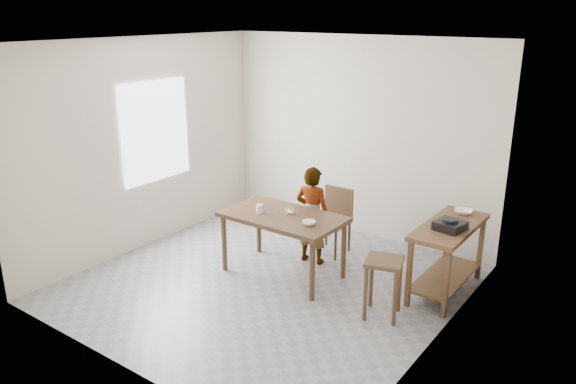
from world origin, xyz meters
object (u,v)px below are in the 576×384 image
Objects in this scene: prep_counter at (447,259)px; child at (312,215)px; dining_table at (283,245)px; dining_chair at (331,222)px; stool at (383,288)px.

child reaches higher than prep_counter.
prep_counter is at bearing 22.15° from dining_table.
dining_chair is at bearing 174.19° from prep_counter.
dining_chair reaches higher than stool.
dining_table is 2.22× the size of stool.
prep_counter is 1.60m from dining_chair.
child is 1.50m from stool.
child reaches higher than stool.
child is 1.94× the size of stool.
dining_chair is (-1.59, 0.16, 0.02)m from prep_counter.
dining_table is 0.87m from dining_chair.
prep_counter is 0.94m from stool.
dining_chair is at bearing 81.37° from dining_table.
child is 0.42m from dining_chair.
stool is at bearing 146.34° from child.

